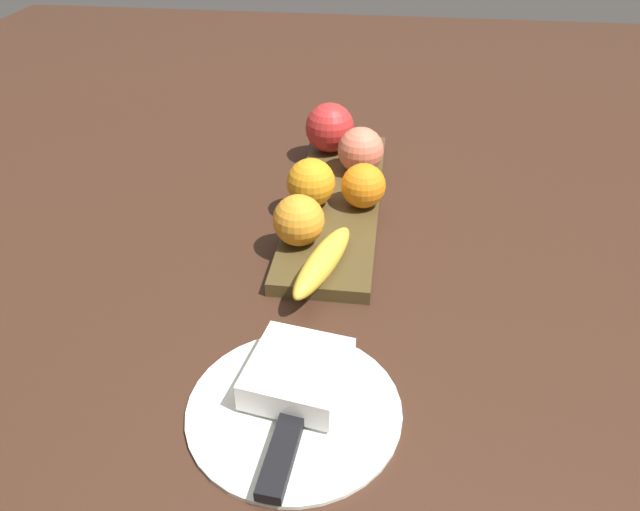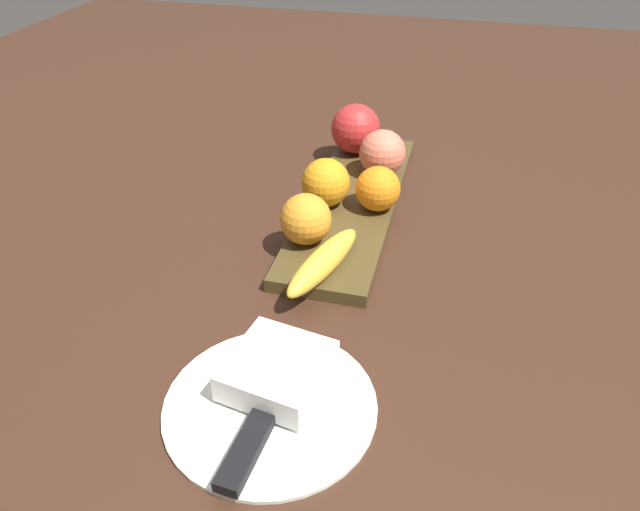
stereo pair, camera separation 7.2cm
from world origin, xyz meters
The scene contains 11 objects.
ground_plane centered at (0.00, 0.00, 0.00)m, with size 2.40×2.40×0.00m, color #392116.
fruit_tray centered at (-0.01, 0.03, 0.01)m, with size 0.46×0.13×0.02m, color #4A3C1E.
apple centered at (0.15, 0.06, 0.06)m, with size 0.08×0.08×0.08m, color red.
banana centered at (-0.20, 0.03, 0.04)m, with size 0.16×0.03×0.03m, color yellow.
orange_near_apple centered at (-0.14, 0.07, 0.05)m, with size 0.07×0.07×0.07m, color orange.
orange_near_banana centered at (-0.03, -0.01, 0.05)m, with size 0.07×0.07×0.07m, color orange.
orange_center centered at (-0.04, 0.07, 0.05)m, with size 0.07×0.07×0.07m, color orange.
peach centered at (0.08, 0.01, 0.06)m, with size 0.07×0.07×0.07m, color #E37458.
dinner_plate centered at (-0.41, 0.03, 0.00)m, with size 0.21×0.21×0.01m, color white.
folded_napkin centered at (-0.38, 0.03, 0.03)m, with size 0.10×0.09×0.03m, color white.
knife centered at (-0.46, 0.03, 0.01)m, with size 0.18×0.04×0.01m.
Camera 1 is at (-0.79, -0.04, 0.47)m, focal length 33.26 mm.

